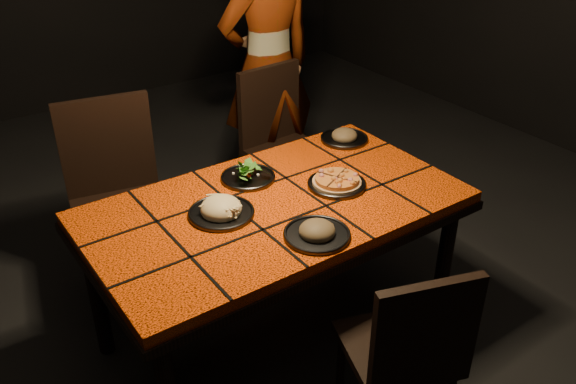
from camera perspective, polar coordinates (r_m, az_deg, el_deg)
room_shell at (r=2.32m, az=-1.42°, el=15.15°), size 6.04×7.04×3.08m
dining_table at (r=2.65m, az=-1.20°, el=-2.41°), size 1.62×0.92×0.75m
chair_near at (r=2.33m, az=11.19°, el=-14.12°), size 0.49×0.49×0.87m
chair_far_left at (r=3.18m, az=-15.79°, el=0.43°), size 0.54×0.54×1.02m
chair_far_right at (r=3.69m, az=-0.74°, el=5.26°), size 0.46×0.46×0.96m
diner at (r=3.82m, az=-1.89°, el=11.67°), size 0.66×0.45×1.78m
plate_pizza at (r=2.73m, az=4.58°, el=0.90°), size 0.29×0.29×0.04m
plate_pasta at (r=2.53m, az=-6.28°, el=-1.67°), size 0.28×0.28×0.09m
plate_salad at (r=2.78m, az=-3.78°, el=1.68°), size 0.25×0.25×0.07m
plate_mushroom_a at (r=2.38m, az=2.73°, el=-3.71°), size 0.27×0.27×0.09m
plate_mushroom_b at (r=3.16m, az=5.30°, el=5.21°), size 0.25×0.25×0.08m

